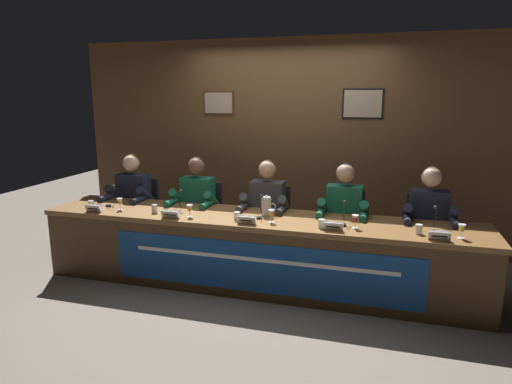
% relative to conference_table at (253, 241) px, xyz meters
% --- Properties ---
extents(ground_plane, '(12.00, 12.00, 0.00)m').
position_rel_conference_table_xyz_m(ground_plane, '(-0.00, 0.12, -0.51)').
color(ground_plane, '#70665B').
extents(wall_back_panelled, '(5.62, 0.14, 2.60)m').
position_rel_conference_table_xyz_m(wall_back_panelled, '(-0.00, 1.59, 0.80)').
color(wall_back_panelled, brown).
rests_on(wall_back_panelled, ground_plane).
extents(conference_table, '(4.42, 0.78, 0.72)m').
position_rel_conference_table_xyz_m(conference_table, '(0.00, 0.00, 0.00)').
color(conference_table, brown).
rests_on(conference_table, ground_plane).
extents(chair_far_left, '(0.44, 0.45, 0.90)m').
position_rel_conference_table_xyz_m(chair_far_left, '(-1.65, 0.69, -0.07)').
color(chair_far_left, black).
rests_on(chair_far_left, ground_plane).
extents(panelist_far_left, '(0.51, 0.48, 1.23)m').
position_rel_conference_table_xyz_m(panelist_far_left, '(-1.65, 0.49, 0.21)').
color(panelist_far_left, black).
rests_on(panelist_far_left, ground_plane).
extents(nameplate_far_left, '(0.17, 0.06, 0.08)m').
position_rel_conference_table_xyz_m(nameplate_far_left, '(-1.67, -0.18, 0.26)').
color(nameplate_far_left, white).
rests_on(nameplate_far_left, conference_table).
extents(juice_glass_far_left, '(0.06, 0.06, 0.12)m').
position_rel_conference_table_xyz_m(juice_glass_far_left, '(-1.46, -0.02, 0.30)').
color(juice_glass_far_left, white).
rests_on(juice_glass_far_left, conference_table).
extents(water_cup_far_left, '(0.06, 0.06, 0.08)m').
position_rel_conference_table_xyz_m(water_cup_far_left, '(-1.79, -0.06, 0.25)').
color(water_cup_far_left, silver).
rests_on(water_cup_far_left, conference_table).
extents(microphone_far_left, '(0.06, 0.17, 0.22)m').
position_rel_conference_table_xyz_m(microphone_far_left, '(-1.66, 0.10, 0.29)').
color(microphone_far_left, black).
rests_on(microphone_far_left, conference_table).
extents(chair_left, '(0.44, 0.45, 0.90)m').
position_rel_conference_table_xyz_m(chair_left, '(-0.83, 0.69, -0.07)').
color(chair_left, black).
rests_on(chair_left, ground_plane).
extents(panelist_left, '(0.51, 0.48, 1.23)m').
position_rel_conference_table_xyz_m(panelist_left, '(-0.83, 0.49, 0.21)').
color(panelist_left, black).
rests_on(panelist_left, ground_plane).
extents(nameplate_left, '(0.18, 0.06, 0.08)m').
position_rel_conference_table_xyz_m(nameplate_left, '(-0.79, -0.18, 0.26)').
color(nameplate_left, white).
rests_on(nameplate_left, conference_table).
extents(juice_glass_left, '(0.06, 0.06, 0.12)m').
position_rel_conference_table_xyz_m(juice_glass_left, '(-0.63, -0.08, 0.30)').
color(juice_glass_left, white).
rests_on(juice_glass_left, conference_table).
extents(water_cup_left, '(0.06, 0.06, 0.08)m').
position_rel_conference_table_xyz_m(water_cup_left, '(-1.05, -0.03, 0.25)').
color(water_cup_left, silver).
rests_on(water_cup_left, conference_table).
extents(microphone_left, '(0.06, 0.17, 0.22)m').
position_rel_conference_table_xyz_m(microphone_left, '(-0.84, 0.08, 0.29)').
color(microphone_left, black).
rests_on(microphone_left, conference_table).
extents(chair_center, '(0.44, 0.45, 0.90)m').
position_rel_conference_table_xyz_m(chair_center, '(-0.00, 0.69, -0.07)').
color(chair_center, black).
rests_on(chair_center, ground_plane).
extents(panelist_center, '(0.51, 0.48, 1.23)m').
position_rel_conference_table_xyz_m(panelist_center, '(-0.00, 0.49, 0.21)').
color(panelist_center, black).
rests_on(panelist_center, ground_plane).
extents(nameplate_center, '(0.18, 0.06, 0.08)m').
position_rel_conference_table_xyz_m(nameplate_center, '(-0.01, -0.16, 0.26)').
color(nameplate_center, white).
rests_on(nameplate_center, conference_table).
extents(juice_glass_center, '(0.06, 0.06, 0.12)m').
position_rel_conference_table_xyz_m(juice_glass_center, '(0.19, -0.05, 0.30)').
color(juice_glass_center, white).
rests_on(juice_glass_center, conference_table).
extents(water_cup_center, '(0.06, 0.06, 0.08)m').
position_rel_conference_table_xyz_m(water_cup_center, '(-0.14, -0.07, 0.25)').
color(water_cup_center, silver).
rests_on(water_cup_center, conference_table).
extents(microphone_center, '(0.06, 0.17, 0.22)m').
position_rel_conference_table_xyz_m(microphone_center, '(0.04, 0.09, 0.29)').
color(microphone_center, black).
rests_on(microphone_center, conference_table).
extents(chair_right, '(0.44, 0.45, 0.90)m').
position_rel_conference_table_xyz_m(chair_right, '(0.82, 0.69, -0.07)').
color(chair_right, black).
rests_on(chair_right, ground_plane).
extents(panelist_right, '(0.51, 0.48, 1.23)m').
position_rel_conference_table_xyz_m(panelist_right, '(0.82, 0.49, 0.21)').
color(panelist_right, black).
rests_on(panelist_right, ground_plane).
extents(nameplate_right, '(0.17, 0.06, 0.08)m').
position_rel_conference_table_xyz_m(nameplate_right, '(0.79, -0.15, 0.26)').
color(nameplate_right, white).
rests_on(nameplate_right, conference_table).
extents(juice_glass_right, '(0.06, 0.06, 0.12)m').
position_rel_conference_table_xyz_m(juice_glass_right, '(0.97, -0.01, 0.30)').
color(juice_glass_right, white).
rests_on(juice_glass_right, conference_table).
extents(water_cup_right, '(0.06, 0.06, 0.08)m').
position_rel_conference_table_xyz_m(water_cup_right, '(0.68, -0.10, 0.25)').
color(water_cup_right, silver).
rests_on(water_cup_right, conference_table).
extents(microphone_right, '(0.06, 0.17, 0.22)m').
position_rel_conference_table_xyz_m(microphone_right, '(0.86, 0.06, 0.29)').
color(microphone_right, black).
rests_on(microphone_right, conference_table).
extents(chair_far_right, '(0.44, 0.45, 0.90)m').
position_rel_conference_table_xyz_m(chair_far_right, '(1.64, 0.69, -0.07)').
color(chair_far_right, black).
rests_on(chair_far_right, ground_plane).
extents(panelist_far_right, '(0.51, 0.48, 1.23)m').
position_rel_conference_table_xyz_m(panelist_far_right, '(1.64, 0.49, 0.21)').
color(panelist_far_right, black).
rests_on(panelist_far_right, ground_plane).
extents(nameplate_far_right, '(0.18, 0.06, 0.08)m').
position_rel_conference_table_xyz_m(nameplate_far_right, '(1.67, -0.18, 0.26)').
color(nameplate_far_right, white).
rests_on(nameplate_far_right, conference_table).
extents(juice_glass_far_right, '(0.06, 0.06, 0.12)m').
position_rel_conference_table_xyz_m(juice_glass_far_right, '(1.86, -0.07, 0.30)').
color(juice_glass_far_right, white).
rests_on(juice_glass_far_right, conference_table).
extents(water_cup_far_right, '(0.06, 0.06, 0.08)m').
position_rel_conference_table_xyz_m(water_cup_far_right, '(1.52, -0.03, 0.25)').
color(water_cup_far_right, silver).
rests_on(water_cup_far_right, conference_table).
extents(microphone_far_right, '(0.06, 0.17, 0.22)m').
position_rel_conference_table_xyz_m(microphone_far_right, '(1.66, 0.08, 0.29)').
color(microphone_far_right, black).
rests_on(microphone_far_right, conference_table).
extents(water_pitcher_central, '(0.15, 0.10, 0.21)m').
position_rel_conference_table_xyz_m(water_pitcher_central, '(0.09, 0.18, 0.31)').
color(water_pitcher_central, silver).
rests_on(water_pitcher_central, conference_table).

